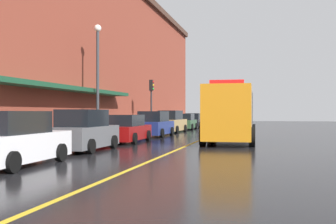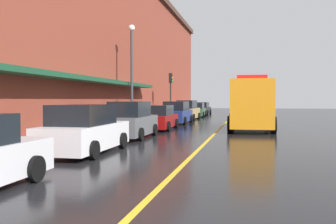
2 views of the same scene
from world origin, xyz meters
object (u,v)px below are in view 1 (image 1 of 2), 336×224
(parked_car_6, at_px, (185,122))
(utility_truck, at_px, (230,115))
(parked_car_7, at_px, (194,121))
(traffic_light_near, at_px, (151,95))
(parked_car_3, at_px, (126,129))
(parked_car_4, at_px, (154,125))
(parked_car_2, at_px, (84,132))
(parked_car_5, at_px, (171,122))
(street_lamp_left, at_px, (98,69))
(parking_meter_0, at_px, (164,120))
(parking_meter_1, at_px, (130,122))
(parked_car_1, at_px, (12,140))

(parked_car_6, height_order, utility_truck, utility_truck)
(parked_car_7, bearing_deg, traffic_light_near, 176.47)
(parked_car_3, xyz_separation_m, parked_car_4, (0.05, 6.14, 0.09))
(parked_car_2, distance_m, parked_car_5, 17.41)
(street_lamp_left, bearing_deg, traffic_light_near, 86.11)
(parked_car_4, xyz_separation_m, parked_car_7, (-0.16, 17.78, -0.08))
(parking_meter_0, bearing_deg, street_lamp_left, -92.42)
(parked_car_3, distance_m, parked_car_6, 18.17)
(parked_car_2, distance_m, parked_car_3, 5.44)
(parked_car_2, bearing_deg, parked_car_4, -1.06)
(parking_meter_1, bearing_deg, parked_car_4, 40.08)
(parked_car_7, relative_size, utility_truck, 0.57)
(parking_meter_1, bearing_deg, parked_car_7, 86.06)
(traffic_light_near, bearing_deg, parked_car_5, 50.15)
(parked_car_3, height_order, street_lamp_left, street_lamp_left)
(parked_car_6, xyz_separation_m, utility_truck, (5.95, -16.92, 0.86))
(parked_car_1, relative_size, street_lamp_left, 0.68)
(parking_meter_0, xyz_separation_m, parking_meter_1, (0.00, -9.96, 0.00))
(parked_car_6, relative_size, street_lamp_left, 0.64)
(parked_car_3, xyz_separation_m, street_lamp_left, (-2.02, 0.65, 3.64))
(parked_car_5, xyz_separation_m, utility_truck, (5.99, -10.72, 0.74))
(parked_car_4, bearing_deg, parked_car_6, 1.44)
(parked_car_1, relative_size, parked_car_3, 0.96)
(utility_truck, bearing_deg, parking_meter_0, -152.90)
(utility_truck, distance_m, traffic_light_near, 11.81)
(parked_car_1, relative_size, traffic_light_near, 1.10)
(utility_truck, bearing_deg, parked_car_7, -166.35)
(utility_truck, height_order, parking_meter_0, utility_truck)
(parked_car_4, relative_size, street_lamp_left, 0.66)
(parked_car_5, xyz_separation_m, parking_meter_0, (-1.38, 2.90, 0.18))
(parked_car_7, relative_size, parking_meter_0, 3.36)
(parked_car_3, xyz_separation_m, parking_meter_0, (-1.42, 14.87, 0.30))
(parked_car_3, bearing_deg, traffic_light_near, 5.62)
(parked_car_1, bearing_deg, parked_car_6, -0.75)
(parked_car_2, distance_m, street_lamp_left, 7.30)
(parked_car_3, bearing_deg, parking_meter_1, 14.30)
(parked_car_4, height_order, parking_meter_0, parked_car_4)
(parked_car_2, xyz_separation_m, parked_car_5, (0.06, 17.41, 0.01))
(parked_car_7, bearing_deg, parking_meter_0, 173.51)
(parked_car_7, relative_size, traffic_light_near, 1.04)
(parked_car_5, relative_size, parking_meter_1, 3.60)
(parked_car_4, bearing_deg, parked_car_2, -179.53)
(parked_car_3, distance_m, parked_car_7, 23.93)
(parked_car_3, relative_size, parked_car_7, 1.11)
(parked_car_3, bearing_deg, parked_car_5, -1.63)
(parked_car_5, bearing_deg, street_lamp_left, 172.27)
(parked_car_7, height_order, utility_truck, utility_truck)
(parked_car_2, bearing_deg, traffic_light_near, 4.22)
(utility_truck, relative_size, parking_meter_1, 5.91)
(parked_car_2, distance_m, parked_car_4, 11.59)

